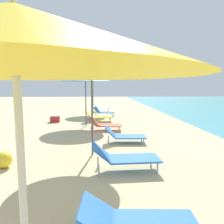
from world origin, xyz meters
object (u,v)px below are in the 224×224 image
object	(u,v)px
lounger_third_inland	(124,157)
beach_ball	(4,160)
lounger_farthest_inland	(104,112)
lounger_fourth_shoreside	(97,116)
umbrella_fourth	(85,75)
lounger_farthest_shoreside	(101,107)
lounger_second_shoreside	(138,223)
lounger_fourth_inland	(104,124)
umbrella_farthest	(93,77)
umbrella_third	(92,63)
cooler_box	(55,119)
lounger_third_shoreside	(124,135)
umbrella_second	(15,40)

from	to	relation	value
lounger_third_inland	beach_ball	bearing A→B (deg)	170.75
lounger_farthest_inland	beach_ball	size ratio (longest dim) A/B	3.55
lounger_third_inland	lounger_fourth_shoreside	world-z (taller)	lounger_fourth_shoreside
umbrella_fourth	lounger_farthest_shoreside	bearing A→B (deg)	82.49
lounger_second_shoreside	lounger_third_inland	world-z (taller)	lounger_third_inland
lounger_fourth_inland	umbrella_farthest	bearing A→B (deg)	103.80
umbrella_third	cooler_box	size ratio (longest dim) A/B	4.85
lounger_second_shoreside	lounger_fourth_shoreside	distance (m)	8.92
lounger_third_shoreside	cooler_box	distance (m)	5.34
lounger_second_shoreside	umbrella_farthest	world-z (taller)	umbrella_farthest
lounger_third_shoreside	umbrella_third	bearing A→B (deg)	-126.80
lounger_third_shoreside	lounger_fourth_inland	bearing A→B (deg)	110.43
lounger_second_shoreside	umbrella_third	bearing A→B (deg)	105.07
lounger_second_shoreside	lounger_fourth_inland	size ratio (longest dim) A/B	1.02
umbrella_second	cooler_box	size ratio (longest dim) A/B	4.30
umbrella_fourth	cooler_box	xyz separation A→B (m)	(-1.71, 1.13, -2.22)
lounger_third_inland	lounger_fourth_shoreside	size ratio (longest dim) A/B	1.04
umbrella_third	lounger_farthest_shoreside	distance (m)	10.26
umbrella_second	umbrella_farthest	world-z (taller)	umbrella_farthest
lounger_second_shoreside	umbrella_farthest	size ratio (longest dim) A/B	0.54
umbrella_second	beach_ball	world-z (taller)	umbrella_second
umbrella_fourth	lounger_farthest_inland	xyz separation A→B (m)	(0.88, 3.24, -2.12)
umbrella_second	umbrella_fourth	size ratio (longest dim) A/B	0.88
lounger_third_shoreside	umbrella_farthest	bearing A→B (deg)	102.93
lounger_second_shoreside	lounger_farthest_inland	world-z (taller)	lounger_farthest_inland
umbrella_farthest	lounger_third_inland	bearing A→B (deg)	-84.15
umbrella_third	umbrella_farthest	world-z (taller)	umbrella_farthest
lounger_second_shoreside	lounger_third_shoreside	world-z (taller)	lounger_third_shoreside
umbrella_fourth	lounger_fourth_inland	xyz separation A→B (m)	(0.85, -1.13, -2.13)
lounger_fourth_shoreside	lounger_fourth_inland	xyz separation A→B (m)	(0.33, -2.27, -0.04)
umbrella_farthest	lounger_farthest_inland	distance (m)	2.58
lounger_fourth_shoreside	beach_ball	bearing A→B (deg)	-110.72
umbrella_second	lounger_fourth_shoreside	bearing A→B (deg)	88.07
lounger_farthest_inland	umbrella_fourth	bearing A→B (deg)	-91.52
cooler_box	lounger_third_inland	bearing A→B (deg)	-66.43
umbrella_farthest	umbrella_second	bearing A→B (deg)	-90.00
umbrella_third	beach_ball	distance (m)	3.17
lounger_second_shoreside	beach_ball	size ratio (longest dim) A/B	3.90
lounger_fourth_shoreside	lounger_farthest_inland	xyz separation A→B (m)	(0.36, 2.10, -0.03)
lounger_third_shoreside	lounger_third_inland	world-z (taller)	lounger_third_inland
umbrella_farthest	lounger_fourth_shoreside	bearing A→B (deg)	-84.15
lounger_fourth_shoreside	lounger_farthest_shoreside	xyz separation A→B (m)	(0.22, 4.53, 0.03)
umbrella_fourth	beach_ball	xyz separation A→B (m)	(-1.56, -5.24, -2.21)
lounger_third_inland	umbrella_farthest	bearing A→B (deg)	93.43
umbrella_third	lounger_third_shoreside	bearing A→B (deg)	49.92
beach_ball	lounger_third_shoreside	bearing A→B (deg)	34.48
lounger_second_shoreside	lounger_third_shoreside	distance (m)	4.62
lounger_fourth_inland	lounger_farthest_inland	distance (m)	4.37
lounger_third_inland	lounger_fourth_shoreside	bearing A→B (deg)	93.43
lounger_third_inland	lounger_farthest_inland	distance (m)	8.81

